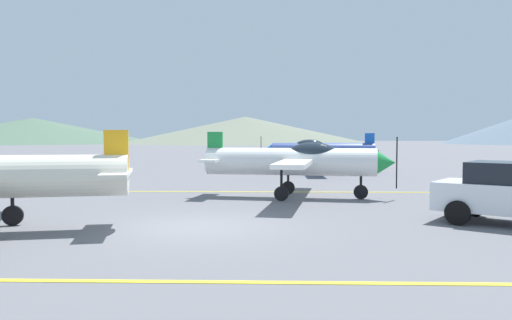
{
  "coord_description": "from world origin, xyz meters",
  "views": [
    {
      "loc": [
        1.8,
        -12.63,
        2.31
      ],
      "look_at": [
        1.17,
        10.0,
        1.2
      ],
      "focal_mm": 35.37,
      "sensor_mm": 36.0,
      "label": 1
    }
  ],
  "objects_px": {
    "airplane_far": "(319,150)",
    "traffic_cone_side": "(19,189)",
    "airplane_mid": "(297,161)",
    "traffic_cone_front": "(480,191)"
  },
  "relations": [
    {
      "from": "airplane_far",
      "to": "traffic_cone_front",
      "type": "xyz_separation_m",
      "value": [
        4.68,
        -12.6,
        -1.09
      ]
    },
    {
      "from": "airplane_mid",
      "to": "airplane_far",
      "type": "distance_m",
      "value": 12.71
    },
    {
      "from": "airplane_far",
      "to": "traffic_cone_side",
      "type": "distance_m",
      "value": 17.76
    },
    {
      "from": "traffic_cone_front",
      "to": "traffic_cone_side",
      "type": "bearing_deg",
      "value": -179.75
    },
    {
      "from": "airplane_mid",
      "to": "traffic_cone_side",
      "type": "bearing_deg",
      "value": -179.36
    },
    {
      "from": "airplane_mid",
      "to": "airplane_far",
      "type": "height_order",
      "value": "same"
    },
    {
      "from": "airplane_mid",
      "to": "airplane_far",
      "type": "relative_size",
      "value": 1.01
    },
    {
      "from": "airplane_far",
      "to": "traffic_cone_front",
      "type": "relative_size",
      "value": 13.76
    },
    {
      "from": "airplane_far",
      "to": "traffic_cone_front",
      "type": "distance_m",
      "value": 13.48
    },
    {
      "from": "traffic_cone_side",
      "to": "airplane_mid",
      "type": "bearing_deg",
      "value": 0.64
    }
  ]
}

